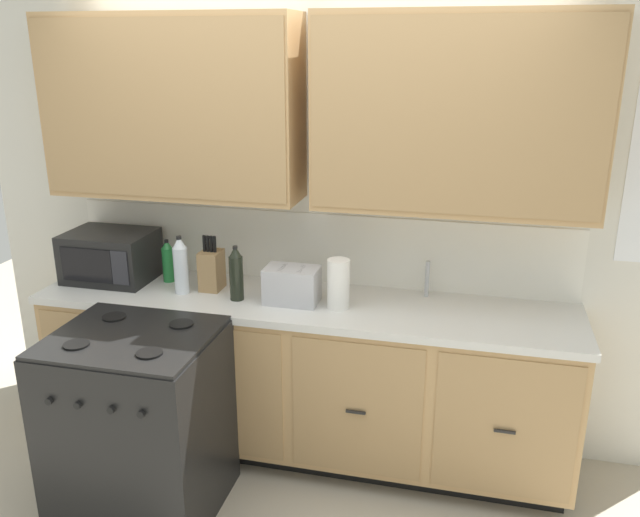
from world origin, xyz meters
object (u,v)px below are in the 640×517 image
at_px(knife_block, 212,269).
at_px(bottle_green, 168,261).
at_px(toaster, 292,285).
at_px(paper_towel_roll, 338,284).
at_px(bottle_clear, 181,265).
at_px(stove_range, 140,423).
at_px(bottle_dark, 236,274).
at_px(microwave, 111,256).

relative_size(knife_block, bottle_green, 1.26).
xyz_separation_m(toaster, bottle_green, (-0.77, 0.14, 0.02)).
bearing_deg(bottle_green, paper_towel_roll, -8.57).
bearing_deg(bottle_clear, stove_range, -89.04).
xyz_separation_m(bottle_clear, bottle_dark, (0.33, -0.02, -0.01)).
height_order(stove_range, microwave, microwave).
xyz_separation_m(toaster, paper_towel_roll, (0.25, -0.02, 0.03)).
bearing_deg(toaster, bottle_dark, -173.79).
distance_m(toaster, paper_towel_roll, 0.25).
height_order(knife_block, bottle_green, knife_block).
xyz_separation_m(microwave, paper_towel_roll, (1.36, -0.11, -0.01)).
distance_m(toaster, bottle_clear, 0.63).
relative_size(toaster, bottle_green, 1.13).
xyz_separation_m(stove_range, knife_block, (0.13, 0.67, 0.58)).
bearing_deg(microwave, bottle_clear, -12.04).
relative_size(stove_range, knife_block, 3.06).
relative_size(stove_range, bottle_green, 3.85).
height_order(stove_range, paper_towel_roll, paper_towel_roll).
bearing_deg(paper_towel_roll, bottle_green, 171.43).
distance_m(bottle_clear, bottle_dark, 0.33).
bearing_deg(microwave, bottle_dark, -8.87).
height_order(knife_block, paper_towel_roll, knife_block).
relative_size(microwave, toaster, 1.71).
distance_m(toaster, bottle_dark, 0.30).
bearing_deg(microwave, bottle_green, 7.55).
distance_m(paper_towel_roll, bottle_clear, 0.87).
distance_m(bottle_clear, bottle_green, 0.22).
distance_m(paper_towel_roll, bottle_dark, 0.55).
relative_size(toaster, paper_towel_roll, 1.08).
bearing_deg(stove_range, bottle_clear, 90.96).
xyz_separation_m(stove_range, paper_towel_roll, (0.86, 0.57, 0.59)).
xyz_separation_m(stove_range, toaster, (0.61, 0.59, 0.56)).
xyz_separation_m(paper_towel_roll, bottle_clear, (-0.87, 0.01, 0.03)).
bearing_deg(paper_towel_roll, bottle_clear, 179.57).
bearing_deg(bottle_clear, toaster, 0.84).
relative_size(toaster, bottle_clear, 0.87).
bearing_deg(bottle_green, stove_range, -77.50).
xyz_separation_m(toaster, bottle_clear, (-0.62, -0.01, 0.06)).
bearing_deg(knife_block, bottle_dark, -30.86).
relative_size(microwave, knife_block, 1.55).
height_order(stove_range, toaster, toaster).
xyz_separation_m(microwave, bottle_dark, (0.81, -0.13, 0.00)).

